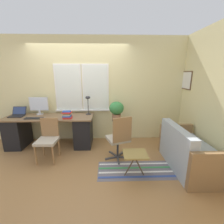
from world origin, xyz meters
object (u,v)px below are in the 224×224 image
Objects in this scene: laptop at (18,114)px; office_chair_swivel at (119,138)px; desk_chair_wooden at (48,138)px; plant_stand at (116,123)px; mouse at (45,118)px; folding_stool at (135,155)px; desk_lamp at (88,100)px; couch_loveseat at (188,153)px; monitor at (39,105)px; keyboard at (34,118)px; potted_plant at (117,109)px; book_stack at (67,115)px.

laptop is 0.34× the size of office_chair_swivel.
desk_chair_wooden is 1.63m from plant_stand.
folding_stool is at bearing -28.56° from mouse.
laptop is at bearing -176.47° from desk_lamp.
folding_stool is at bearing -79.18° from plant_stand.
desk_chair_wooden is 1.49m from office_chair_swivel.
office_chair_swivel is 0.71× the size of couch_loveseat.
monitor is (0.47, 0.15, 0.19)m from laptop.
monitor is 0.45m from keyboard.
couch_loveseat reaches higher than keyboard.
potted_plant reaches higher than desk_chair_wooden.
office_chair_swivel reaches higher than desk_chair_wooden.
office_chair_swivel reaches higher than keyboard.
keyboard is at bearing 75.82° from couch_loveseat.
folding_stool is at bearing -25.84° from laptop.
potted_plant is (0.72, -0.11, -0.21)m from desk_lamp.
book_stack is at bearing 143.28° from folding_stool.
monitor is 0.99× the size of potted_plant.
laptop is at bearing -162.62° from monitor.
desk_chair_wooden is (-0.76, -0.81, -0.65)m from desk_lamp.
potted_plant reaches higher than book_stack.
monitor is 7.59× the size of mouse.
desk_chair_wooden is 1.86× the size of potted_plant.
book_stack is 0.25× the size of desk_chair_wooden.
monitor is 2.10× the size of book_stack.
keyboard is 1.97m from plant_stand.
plant_stand is at bearing 26.86° from desk_chair_wooden.
office_chair_swivel is 0.87m from potted_plant.
laptop is 0.82× the size of keyboard.
mouse is 3.14m from couch_loveseat.
keyboard is 2.04m from office_chair_swivel.
keyboard is 0.85× the size of potted_plant.
potted_plant reaches higher than office_chair_swivel.
folding_stool is at bearing -79.18° from potted_plant.
plant_stand is 1.44× the size of folding_stool.
couch_loveseat is 2.89× the size of potted_plant.
desk_chair_wooden is 2.82m from couch_loveseat.
plant_stand is (1.47, 0.70, 0.07)m from desk_chair_wooden.
monitor is 3.57m from couch_loveseat.
mouse is 0.52m from book_stack.
desk_chair_wooden is at bearing -59.89° from monitor.
office_chair_swivel reaches higher than book_stack.
potted_plant is at bearing -0.12° from laptop.
monitor reaches higher than keyboard.
monitor is 0.54m from mouse.
desk_lamp is 0.75m from potted_plant.
book_stack reaches higher than folding_stool.
book_stack is 0.47× the size of potted_plant.
office_chair_swivel is at bearing -16.79° from mouse.
folding_stool is (0.25, -1.30, -0.15)m from plant_stand.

